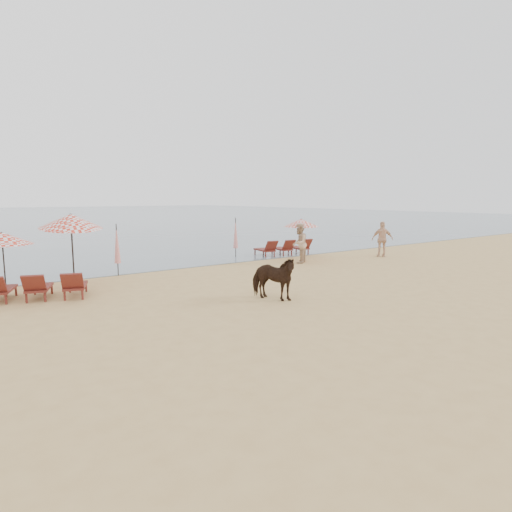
{
  "coord_description": "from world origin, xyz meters",
  "views": [
    {
      "loc": [
        -9.12,
        -7.53,
        3.23
      ],
      "look_at": [
        0.0,
        5.0,
        1.1
      ],
      "focal_mm": 30.0,
      "sensor_mm": 36.0,
      "label": 1
    }
  ],
  "objects_px": {
    "umbrella_open_left_b": "(71,221)",
    "beachgoer_right_a": "(299,243)",
    "umbrella_closed_left": "(117,244)",
    "lounger_cluster_left": "(19,288)",
    "umbrella_closed_right": "(236,233)",
    "beachgoer_right_b": "(382,239)",
    "umbrella_open_right": "(301,223)",
    "lounger_cluster_right": "(284,248)",
    "cow": "(273,278)",
    "umbrella_open_left_a": "(2,239)"
  },
  "relations": [
    {
      "from": "beachgoer_right_b",
      "to": "lounger_cluster_left",
      "type": "bearing_deg",
      "value": 38.28
    },
    {
      "from": "umbrella_open_left_b",
      "to": "umbrella_closed_right",
      "type": "bearing_deg",
      "value": 33.13
    },
    {
      "from": "lounger_cluster_left",
      "to": "umbrella_closed_right",
      "type": "xyz_separation_m",
      "value": [
        10.86,
        4.12,
        0.89
      ]
    },
    {
      "from": "lounger_cluster_right",
      "to": "umbrella_closed_right",
      "type": "relative_size",
      "value": 1.44
    },
    {
      "from": "umbrella_open_right",
      "to": "umbrella_closed_left",
      "type": "xyz_separation_m",
      "value": [
        -8.94,
        1.37,
        -0.63
      ]
    },
    {
      "from": "umbrella_open_right",
      "to": "beachgoer_right_a",
      "type": "distance_m",
      "value": 1.22
    },
    {
      "from": "lounger_cluster_left",
      "to": "cow",
      "type": "distance_m",
      "value": 7.97
    },
    {
      "from": "umbrella_open_left_a",
      "to": "beachgoer_right_b",
      "type": "height_order",
      "value": "umbrella_open_left_a"
    },
    {
      "from": "beachgoer_right_b",
      "to": "umbrella_closed_left",
      "type": "bearing_deg",
      "value": 27.41
    },
    {
      "from": "lounger_cluster_left",
      "to": "cow",
      "type": "xyz_separation_m",
      "value": [
        6.52,
        -4.58,
        0.27
      ]
    },
    {
      "from": "umbrella_open_left_b",
      "to": "beachgoer_right_a",
      "type": "bearing_deg",
      "value": 12.15
    },
    {
      "from": "umbrella_open_left_b",
      "to": "umbrella_open_right",
      "type": "height_order",
      "value": "umbrella_open_left_b"
    },
    {
      "from": "umbrella_closed_left",
      "to": "cow",
      "type": "relative_size",
      "value": 1.29
    },
    {
      "from": "lounger_cluster_left",
      "to": "beachgoer_right_b",
      "type": "distance_m",
      "value": 17.56
    },
    {
      "from": "lounger_cluster_right",
      "to": "umbrella_open_left_b",
      "type": "xyz_separation_m",
      "value": [
        -11.55,
        -1.89,
        1.94
      ]
    },
    {
      "from": "lounger_cluster_right",
      "to": "umbrella_open_left_a",
      "type": "relative_size",
      "value": 1.46
    },
    {
      "from": "umbrella_open_left_b",
      "to": "umbrella_closed_left",
      "type": "bearing_deg",
      "value": 46.32
    },
    {
      "from": "lounger_cluster_right",
      "to": "umbrella_open_left_a",
      "type": "bearing_deg",
      "value": -161.96
    },
    {
      "from": "beachgoer_right_b",
      "to": "umbrella_open_right",
      "type": "bearing_deg",
      "value": 21.8
    },
    {
      "from": "umbrella_closed_right",
      "to": "beachgoer_right_a",
      "type": "distance_m",
      "value": 3.77
    },
    {
      "from": "cow",
      "to": "beachgoer_right_b",
      "type": "relative_size",
      "value": 0.86
    },
    {
      "from": "lounger_cluster_left",
      "to": "umbrella_open_left_a",
      "type": "bearing_deg",
      "value": 123.57
    },
    {
      "from": "cow",
      "to": "beachgoer_right_a",
      "type": "bearing_deg",
      "value": 19.04
    },
    {
      "from": "umbrella_closed_right",
      "to": "beachgoer_right_a",
      "type": "bearing_deg",
      "value": -66.5
    },
    {
      "from": "umbrella_open_left_a",
      "to": "umbrella_open_left_b",
      "type": "distance_m",
      "value": 2.3
    },
    {
      "from": "beachgoer_right_b",
      "to": "umbrella_open_left_a",
      "type": "bearing_deg",
      "value": 35.05
    },
    {
      "from": "cow",
      "to": "umbrella_closed_left",
      "type": "bearing_deg",
      "value": 86.68
    },
    {
      "from": "umbrella_closed_right",
      "to": "lounger_cluster_right",
      "type": "bearing_deg",
      "value": -17.68
    },
    {
      "from": "lounger_cluster_right",
      "to": "umbrella_open_left_a",
      "type": "height_order",
      "value": "umbrella_open_left_a"
    },
    {
      "from": "beachgoer_right_b",
      "to": "cow",
      "type": "bearing_deg",
      "value": 60.49
    },
    {
      "from": "lounger_cluster_right",
      "to": "cow",
      "type": "bearing_deg",
      "value": -123.01
    },
    {
      "from": "lounger_cluster_right",
      "to": "beachgoer_right_a",
      "type": "xyz_separation_m",
      "value": [
        -1.17,
        -2.59,
        0.54
      ]
    },
    {
      "from": "umbrella_closed_right",
      "to": "beachgoer_right_a",
      "type": "height_order",
      "value": "umbrella_closed_right"
    },
    {
      "from": "lounger_cluster_right",
      "to": "umbrella_open_right",
      "type": "xyz_separation_m",
      "value": [
        -0.61,
        -2.09,
        1.51
      ]
    },
    {
      "from": "lounger_cluster_left",
      "to": "umbrella_open_left_b",
      "type": "relative_size",
      "value": 1.54
    },
    {
      "from": "lounger_cluster_right",
      "to": "beachgoer_right_a",
      "type": "bearing_deg",
      "value": -105.54
    },
    {
      "from": "lounger_cluster_left",
      "to": "umbrella_open_right",
      "type": "height_order",
      "value": "umbrella_open_right"
    },
    {
      "from": "lounger_cluster_left",
      "to": "umbrella_open_left_b",
      "type": "bearing_deg",
      "value": 54.8
    },
    {
      "from": "umbrella_closed_right",
      "to": "umbrella_open_left_a",
      "type": "bearing_deg",
      "value": -164.34
    },
    {
      "from": "umbrella_open_left_a",
      "to": "umbrella_open_left_b",
      "type": "bearing_deg",
      "value": -6.2
    },
    {
      "from": "umbrella_open_right",
      "to": "umbrella_closed_right",
      "type": "bearing_deg",
      "value": 118.2
    },
    {
      "from": "beachgoer_right_a",
      "to": "beachgoer_right_b",
      "type": "relative_size",
      "value": 1.01
    },
    {
      "from": "lounger_cluster_left",
      "to": "umbrella_closed_right",
      "type": "distance_m",
      "value": 11.65
    },
    {
      "from": "umbrella_open_right",
      "to": "umbrella_open_left_a",
      "type": "bearing_deg",
      "value": 174.1
    },
    {
      "from": "umbrella_open_left_b",
      "to": "cow",
      "type": "relative_size",
      "value": 1.65
    },
    {
      "from": "umbrella_closed_left",
      "to": "umbrella_open_left_a",
      "type": "bearing_deg",
      "value": -159.86
    },
    {
      "from": "umbrella_open_left_b",
      "to": "beachgoer_right_a",
      "type": "xyz_separation_m",
      "value": [
        10.38,
        -0.7,
        -1.4
      ]
    },
    {
      "from": "lounger_cluster_right",
      "to": "umbrella_closed_right",
      "type": "height_order",
      "value": "umbrella_closed_right"
    },
    {
      "from": "umbrella_closed_right",
      "to": "beachgoer_right_a",
      "type": "relative_size",
      "value": 1.1
    },
    {
      "from": "umbrella_open_left_a",
      "to": "cow",
      "type": "distance_m",
      "value": 8.86
    }
  ]
}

